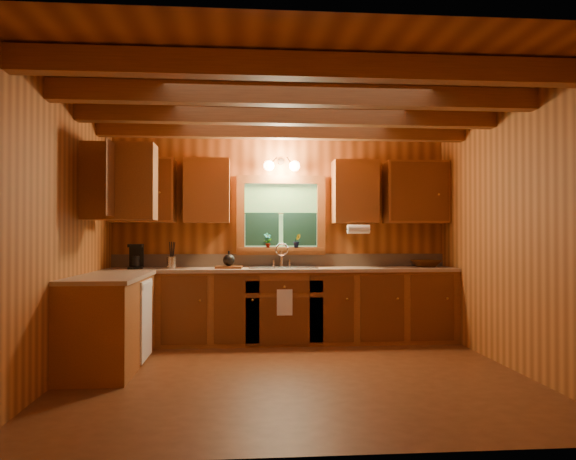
# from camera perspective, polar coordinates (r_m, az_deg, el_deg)

# --- Properties ---
(room) EXTENTS (4.20, 4.20, 4.20)m
(room) POSITION_cam_1_polar(r_m,az_deg,el_deg) (5.13, 0.74, -0.45)
(room) COLOR #5B2F16
(room) RESTS_ON ground
(ceiling_beams) EXTENTS (4.20, 2.54, 0.18)m
(ceiling_beams) POSITION_cam_1_polar(r_m,az_deg,el_deg) (5.27, 0.74, 12.61)
(ceiling_beams) COLOR brown
(ceiling_beams) RESTS_ON room
(base_cabinets) EXTENTS (4.20, 2.22, 0.86)m
(base_cabinets) POSITION_cam_1_polar(r_m,az_deg,el_deg) (6.44, -4.79, -8.26)
(base_cabinets) COLOR brown
(base_cabinets) RESTS_ON ground
(countertop) EXTENTS (4.20, 2.24, 0.04)m
(countertop) POSITION_cam_1_polar(r_m,az_deg,el_deg) (6.40, -4.66, -4.26)
(countertop) COLOR tan
(countertop) RESTS_ON base_cabinets
(backsplash) EXTENTS (4.20, 0.02, 0.16)m
(backsplash) POSITION_cam_1_polar(r_m,az_deg,el_deg) (7.01, -0.73, -3.14)
(backsplash) COLOR #9F846B
(backsplash) RESTS_ON room
(dishwasher_panel) EXTENTS (0.02, 0.60, 0.80)m
(dishwasher_panel) POSITION_cam_1_polar(r_m,az_deg,el_deg) (5.93, -14.39, -8.90)
(dishwasher_panel) COLOR white
(dishwasher_panel) RESTS_ON base_cabinets
(upper_cabinets) EXTENTS (4.19, 1.77, 0.78)m
(upper_cabinets) POSITION_cam_1_polar(r_m,az_deg,el_deg) (6.55, -5.40, 4.23)
(upper_cabinets) COLOR brown
(upper_cabinets) RESTS_ON room
(window) EXTENTS (1.12, 0.08, 1.00)m
(window) POSITION_cam_1_polar(r_m,az_deg,el_deg) (6.99, -0.72, 1.35)
(window) COLOR brown
(window) RESTS_ON room
(window_sill) EXTENTS (1.06, 0.14, 0.04)m
(window_sill) POSITION_cam_1_polar(r_m,az_deg,el_deg) (6.94, -0.70, -2.01)
(window_sill) COLOR brown
(window_sill) RESTS_ON room
(wall_sconce) EXTENTS (0.45, 0.21, 0.17)m
(wall_sconce) POSITION_cam_1_polar(r_m,az_deg,el_deg) (6.92, -0.65, 6.65)
(wall_sconce) COLOR black
(wall_sconce) RESTS_ON room
(paper_towel_roll) EXTENTS (0.27, 0.11, 0.11)m
(paper_towel_roll) POSITION_cam_1_polar(r_m,az_deg,el_deg) (6.78, 7.26, 0.08)
(paper_towel_roll) COLOR white
(paper_towel_roll) RESTS_ON upper_cabinets
(dish_towel) EXTENTS (0.18, 0.01, 0.30)m
(dish_towel) POSITION_cam_1_polar(r_m,az_deg,el_deg) (6.43, -0.35, -7.47)
(dish_towel) COLOR white
(dish_towel) RESTS_ON base_cabinets
(sink) EXTENTS (0.82, 0.48, 0.43)m
(sink) POSITION_cam_1_polar(r_m,az_deg,el_deg) (6.74, -0.57, -4.29)
(sink) COLOR silver
(sink) RESTS_ON countertop
(coffee_maker) EXTENTS (0.16, 0.21, 0.29)m
(coffee_maker) POSITION_cam_1_polar(r_m,az_deg,el_deg) (6.78, -15.39, -2.66)
(coffee_maker) COLOR black
(coffee_maker) RESTS_ON countertop
(utensil_crock) EXTENTS (0.11, 0.11, 0.32)m
(utensil_crock) POSITION_cam_1_polar(r_m,az_deg,el_deg) (6.72, -11.91, -3.24)
(utensil_crock) COLOR silver
(utensil_crock) RESTS_ON countertop
(cutting_board) EXTENTS (0.33, 0.25, 0.03)m
(cutting_board) POSITION_cam_1_polar(r_m,az_deg,el_deg) (6.65, -6.11, -3.84)
(cutting_board) COLOR #613014
(cutting_board) RESTS_ON countertop
(teakettle) EXTENTS (0.14, 0.14, 0.18)m
(teakettle) POSITION_cam_1_polar(r_m,az_deg,el_deg) (6.64, -6.11, -3.09)
(teakettle) COLOR black
(teakettle) RESTS_ON cutting_board
(wicker_basket) EXTENTS (0.39, 0.39, 0.09)m
(wicker_basket) POSITION_cam_1_polar(r_m,az_deg,el_deg) (7.16, 14.00, -3.36)
(wicker_basket) COLOR #48230C
(wicker_basket) RESTS_ON countertop
(potted_plant_left) EXTENTS (0.12, 0.10, 0.19)m
(potted_plant_left) POSITION_cam_1_polar(r_m,az_deg,el_deg) (6.93, -2.11, -1.06)
(potted_plant_left) COLOR #613014
(potted_plant_left) RESTS_ON window_sill
(potted_plant_right) EXTENTS (0.11, 0.10, 0.17)m
(potted_plant_right) POSITION_cam_1_polar(r_m,az_deg,el_deg) (6.92, 0.93, -1.12)
(potted_plant_right) COLOR #613014
(potted_plant_right) RESTS_ON window_sill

